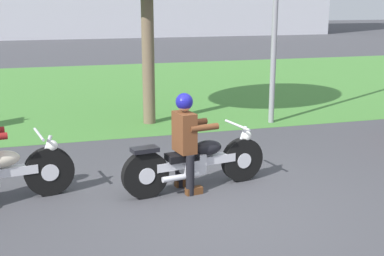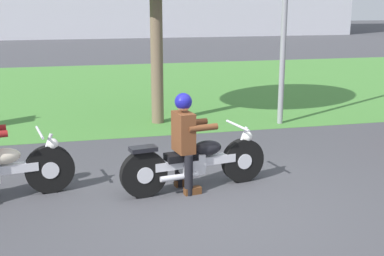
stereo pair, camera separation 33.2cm
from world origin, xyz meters
TOP-DOWN VIEW (x-y plane):
  - ground at (0.00, 0.00)m, footprint 120.00×120.00m
  - grass_verge at (0.00, 9.78)m, footprint 60.00×12.00m
  - motorcycle_lead at (0.01, 0.77)m, footprint 2.18×0.72m
  - rider_lead at (-0.16, 0.75)m, footprint 0.60×0.52m

SIDE VIEW (x-z plane):
  - ground at x=0.00m, z-range 0.00..0.00m
  - grass_verge at x=0.00m, z-range 0.00..0.01m
  - motorcycle_lead at x=0.01m, z-range -0.05..0.84m
  - rider_lead at x=-0.16m, z-range 0.12..1.53m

